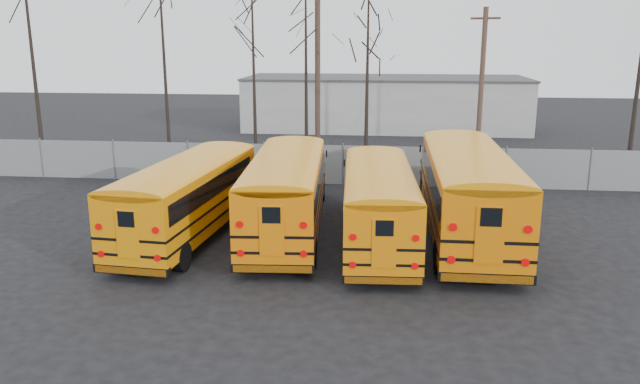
# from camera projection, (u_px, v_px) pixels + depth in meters

# --- Properties ---
(ground) EXTENTS (120.00, 120.00, 0.00)m
(ground) POSITION_uv_depth(u_px,v_px,m) (317.00, 270.00, 20.05)
(ground) COLOR black
(ground) RESTS_ON ground
(fence) EXTENTS (40.00, 0.04, 2.00)m
(fence) POSITION_uv_depth(u_px,v_px,m) (343.00, 165.00, 31.38)
(fence) COLOR gray
(fence) RESTS_ON ground
(distant_building) EXTENTS (22.00, 8.00, 4.00)m
(distant_building) POSITION_uv_depth(u_px,v_px,m) (385.00, 104.00, 50.22)
(distant_building) COLOR beige
(distant_building) RESTS_ON ground
(bus_a) EXTENTS (3.40, 10.82, 2.98)m
(bus_a) POSITION_uv_depth(u_px,v_px,m) (190.00, 191.00, 22.99)
(bus_a) COLOR black
(bus_a) RESTS_ON ground
(bus_b) EXTENTS (3.29, 11.27, 3.11)m
(bus_b) POSITION_uv_depth(u_px,v_px,m) (287.00, 187.00, 23.37)
(bus_b) COLOR black
(bus_b) RESTS_ON ground
(bus_c) EXTENTS (2.92, 10.53, 2.92)m
(bus_c) POSITION_uv_depth(u_px,v_px,m) (378.00, 198.00, 22.26)
(bus_c) COLOR black
(bus_c) RESTS_ON ground
(bus_d) EXTENTS (2.83, 12.18, 3.40)m
(bus_d) POSITION_uv_depth(u_px,v_px,m) (467.00, 185.00, 22.88)
(bus_d) COLOR black
(bus_d) RESTS_ON ground
(utility_pole_left) EXTENTS (1.68, 0.85, 10.01)m
(utility_pole_left) POSITION_uv_depth(u_px,v_px,m) (318.00, 75.00, 35.53)
(utility_pole_left) COLOR #443126
(utility_pole_left) RESTS_ON ground
(utility_pole_right) EXTENTS (1.47, 0.75, 8.79)m
(utility_pole_right) POSITION_uv_depth(u_px,v_px,m) (481.00, 89.00, 33.47)
(utility_pole_right) COLOR #4D372B
(utility_pole_right) RESTS_ON ground
(tree_0) EXTENTS (0.26, 0.26, 12.88)m
(tree_0) POSITION_uv_depth(u_px,v_px,m) (32.00, 53.00, 33.40)
(tree_0) COLOR black
(tree_0) RESTS_ON ground
(tree_1) EXTENTS (0.26, 0.26, 12.57)m
(tree_1) POSITION_uv_depth(u_px,v_px,m) (164.00, 54.00, 35.41)
(tree_1) COLOR black
(tree_1) RESTS_ON ground
(tree_2) EXTENTS (0.26, 0.26, 10.65)m
(tree_2) POSITION_uv_depth(u_px,v_px,m) (254.00, 73.00, 34.23)
(tree_2) COLOR black
(tree_2) RESTS_ON ground
(tree_3) EXTENTS (0.26, 0.26, 11.10)m
(tree_3) POSITION_uv_depth(u_px,v_px,m) (306.00, 69.00, 33.79)
(tree_3) COLOR black
(tree_3) RESTS_ON ground
(tree_4) EXTENTS (0.26, 0.26, 9.06)m
(tree_4) POSITION_uv_depth(u_px,v_px,m) (367.00, 91.00, 32.38)
(tree_4) COLOR black
(tree_4) RESTS_ON ground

